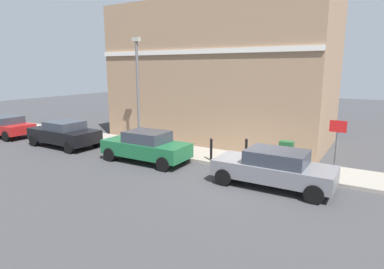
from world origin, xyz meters
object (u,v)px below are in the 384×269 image
Objects in this scene: utility_cabinet at (286,155)px; car_red at (4,126)px; car_green at (146,146)px; bollard_far_kerb at (211,149)px; lamppost at (138,88)px; bollard_near_cabinet at (246,149)px; street_sign at (337,140)px; car_black at (64,133)px; car_grey at (274,168)px.

car_red is at bearing 97.19° from utility_cabinet.
car_green reaches higher than bollard_far_kerb.
lamppost is (-0.16, 7.90, 2.62)m from utility_cabinet.
car_red is at bearing 98.39° from bollard_near_cabinet.
bollard_far_kerb is (-0.70, 3.21, 0.02)m from utility_cabinet.
car_green is 1.83× the size of street_sign.
car_black is at bearing 101.87° from bollard_near_cabinet.
lamppost reaches higher than car_grey.
car_red reaches higher than bollard_far_kerb.
car_green is 0.73× the size of lamppost.
car_red is 14.28m from bollard_far_kerb.
bollard_near_cabinet is (2.10, -4.12, -0.05)m from car_green.
car_red is 17.55m from utility_cabinet.
car_grey is 17.55m from car_red.
bollard_far_kerb is at bearing -96.47° from lamppost.
car_black is at bearing -178.78° from car_red.
street_sign is (-0.51, -1.98, 0.98)m from utility_cabinet.
car_green is 11.47m from car_red.
bollard_near_cabinet is 6.61m from lamppost.
car_black is at bearing 96.14° from street_sign.
car_green is at bearing -179.92° from car_red.
car_green is 1.00× the size of car_black.
bollard_far_kerb is 5.29m from street_sign.
bollard_near_cabinet is at bearing -60.12° from bollard_far_kerb.
car_red is (-0.21, 5.64, -0.04)m from car_black.
car_red is 19.49m from street_sign.
car_green reaches higher than car_black.
bollard_far_kerb is 0.45× the size of street_sign.
street_sign is at bearing -104.39° from utility_cabinet.
car_black is 11.94m from utility_cabinet.
car_grey is at bearing -179.85° from car_black.
car_green is at bearing 117.05° from bollard_near_cabinet.
utility_cabinet is (2.20, -17.41, -0.03)m from car_red.
car_black is at bearing -0.88° from car_green.
utility_cabinet is 1.11× the size of bollard_far_kerb.
bollard_far_kerb is (1.29, -8.56, -0.04)m from car_black.
car_grey is 3.64m from bollard_far_kerb.
lamppost is (0.35, 9.88, 1.64)m from street_sign.
bollard_far_kerb is (1.50, -14.20, -0.01)m from car_red.
car_red reaches higher than utility_cabinet.
car_grey is at bearing 179.30° from car_red.
lamppost is at bearing -153.92° from car_black.
car_red is 4.15× the size of bollard_near_cabinet.
bollard_far_kerb is 5.38m from lamppost.
bollard_far_kerb is at bearing -155.20° from car_green.
car_grey is 4.16× the size of bollard_far_kerb.
car_grey reaches higher than bollard_near_cabinet.
utility_cabinet is at bearing -173.71° from car_red.
car_grey is 1.03× the size of car_green.
car_black is (0.01, 5.83, -0.01)m from car_green.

